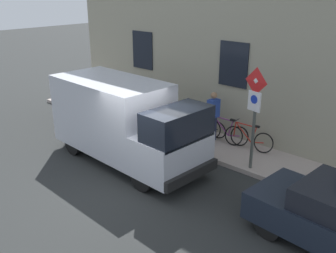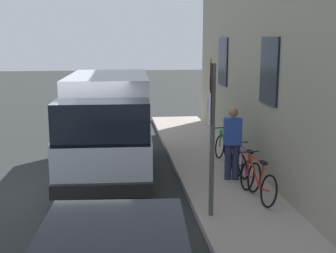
{
  "view_description": "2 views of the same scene",
  "coord_description": "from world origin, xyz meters",
  "views": [
    {
      "loc": [
        -6.35,
        -6.82,
        5.19
      ],
      "look_at": [
        1.55,
        0.39,
        1.18
      ],
      "focal_mm": 40.47,
      "sensor_mm": 36.0,
      "label": 1
    },
    {
      "loc": [
        0.98,
        -9.59,
        3.41
      ],
      "look_at": [
        2.16,
        0.54,
        1.39
      ],
      "focal_mm": 47.32,
      "sensor_mm": 36.0,
      "label": 2
    }
  ],
  "objects": [
    {
      "name": "ground_plane",
      "position": [
        0.0,
        0.0,
        0.0
      ],
      "size": [
        80.0,
        80.0,
        0.0
      ],
      "primitive_type": "plane",
      "color": "#282A2A"
    },
    {
      "name": "sidewalk_slab",
      "position": [
        3.42,
        0.0,
        0.07
      ],
      "size": [
        1.95,
        17.83,
        0.14
      ],
      "primitive_type": "cube",
      "color": "#A99991",
      "rests_on": "ground_plane"
    },
    {
      "name": "building_facade",
      "position": [
        4.74,
        0.0,
        4.23
      ],
      "size": [
        0.75,
        15.83,
        8.46
      ],
      "color": "#9B9680",
      "rests_on": "ground_plane"
    },
    {
      "name": "sign_post_stacked",
      "position": [
        2.65,
        -1.85,
        2.08
      ],
      "size": [
        0.2,
        0.55,
        2.88
      ],
      "color": "#474C47",
      "rests_on": "sidewalk_slab"
    },
    {
      "name": "delivery_van",
      "position": [
        0.75,
        1.45,
        1.33
      ],
      "size": [
        2.19,
        5.4,
        2.5
      ],
      "rotation": [
        0.0,
        0.0,
        4.68
      ],
      "color": "silver",
      "rests_on": "ground_plane"
    },
    {
      "name": "bicycle_red",
      "position": [
        3.84,
        -1.07,
        0.51
      ],
      "size": [
        0.46,
        1.72,
        0.89
      ],
      "rotation": [
        0.0,
        0.0,
        1.68
      ],
      "color": "black",
      "rests_on": "sidewalk_slab"
    },
    {
      "name": "bicycle_purple",
      "position": [
        3.84,
        -0.18,
        0.51
      ],
      "size": [
        0.46,
        1.72,
        0.89
      ],
      "rotation": [
        0.0,
        0.0,
        1.65
      ],
      "color": "black",
      "rests_on": "sidewalk_slab"
    },
    {
      "name": "bicycle_black",
      "position": [
        3.84,
        0.71,
        0.51
      ],
      "size": [
        0.46,
        1.71,
        0.89
      ],
      "rotation": [
        0.0,
        0.0,
        1.64
      ],
      "color": "black",
      "rests_on": "sidewalk_slab"
    },
    {
      "name": "bicycle_green",
      "position": [
        3.84,
        1.59,
        0.51
      ],
      "size": [
        0.46,
        1.72,
        0.89
      ],
      "rotation": [
        0.0,
        0.0,
        1.68
      ],
      "color": "black",
      "rests_on": "sidewalk_slab"
    },
    {
      "name": "pedestrian",
      "position": [
        3.63,
        0.22,
        1.07
      ],
      "size": [
        0.42,
        0.3,
        1.72
      ],
      "rotation": [
        0.0,
        0.0,
        1.47
      ],
      "color": "#262B47",
      "rests_on": "sidewalk_slab"
    }
  ]
}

